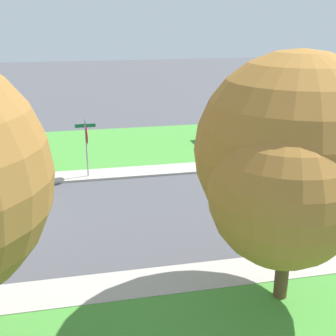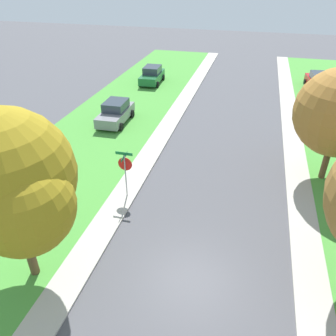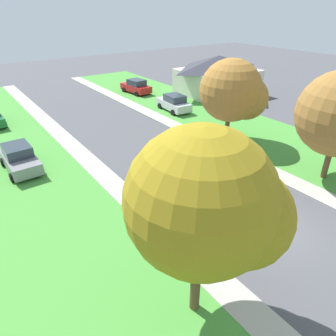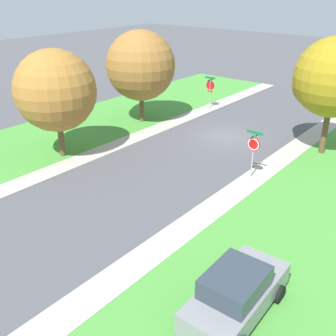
# 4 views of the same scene
# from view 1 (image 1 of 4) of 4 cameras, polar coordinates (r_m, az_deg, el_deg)

# --- Properties ---
(sidewalk_west) EXTENTS (1.40, 56.00, 0.10)m
(sidewalk_west) POSITION_cam_1_polar(r_m,az_deg,el_deg) (22.74, 8.47, 0.38)
(sidewalk_west) COLOR #ADA89E
(sidewalk_west) RESTS_ON ground
(lawn_west) EXTENTS (8.00, 56.00, 0.08)m
(lawn_west) POSITION_cam_1_polar(r_m,az_deg,el_deg) (27.00, 5.07, 3.50)
(lawn_west) COLOR #479338
(lawn_west) RESTS_ON ground
(stop_sign_far_corner) EXTENTS (0.92, 0.92, 2.77)m
(stop_sign_far_corner) POSITION_cam_1_polar(r_m,az_deg,el_deg) (20.65, -10.33, 3.68)
(stop_sign_far_corner) COLOR #9E9EA3
(stop_sign_far_corner) RESTS_ON ground
(car_grey_driveway_right) EXTENTS (2.12, 4.35, 1.76)m
(car_grey_driveway_right) POSITION_cam_1_polar(r_m,az_deg,el_deg) (26.90, 9.31, 5.10)
(car_grey_driveway_right) COLOR gray
(car_grey_driveway_right) RESTS_ON ground
(tree_sidewalk_near) EXTENTS (5.14, 4.78, 6.54)m
(tree_sidewalk_near) POSITION_cam_1_polar(r_m,az_deg,el_deg) (10.85, 15.44, 0.85)
(tree_sidewalk_near) COLOR brown
(tree_sidewalk_near) RESTS_ON ground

